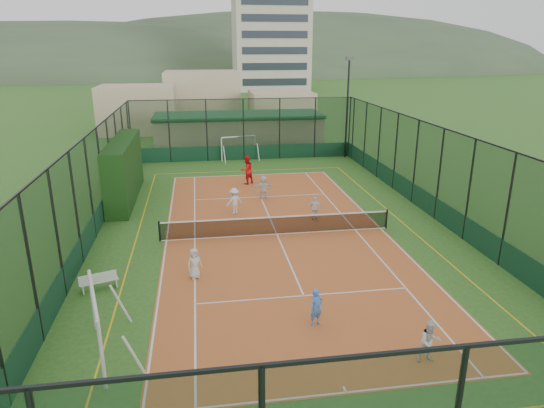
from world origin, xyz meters
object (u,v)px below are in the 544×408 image
at_px(child_far_right, 315,209).
at_px(child_far_back, 263,187).
at_px(floodlight_ne, 347,108).
at_px(child_near_mid, 316,307).
at_px(child_far_left, 234,201).
at_px(white_bench, 99,280).
at_px(child_near_right, 430,342).
at_px(coach, 247,170).
at_px(child_near_left, 194,263).
at_px(futsal_goal_far, 238,148).
at_px(futsal_goal_near, 97,325).
at_px(clubhouse, 239,131).
at_px(apartment_tower, 270,14).

bearing_deg(child_far_right, child_far_back, -46.71).
xyz_separation_m(floodlight_ne, child_near_mid, (-8.62, -25.03, -3.44)).
bearing_deg(child_far_left, child_far_right, 134.27).
height_order(white_bench, child_near_right, child_near_right).
bearing_deg(child_far_right, white_bench, 47.76).
bearing_deg(coach, floodlight_ne, -174.48).
height_order(child_near_left, child_far_back, child_far_back).
xyz_separation_m(child_far_back, coach, (-0.66, 3.48, 0.25)).
distance_m(futsal_goal_far, child_far_left, 13.65).
xyz_separation_m(futsal_goal_far, child_near_mid, (0.43, -25.47, -0.28)).
bearing_deg(child_far_back, futsal_goal_far, -93.95).
bearing_deg(futsal_goal_far, floodlight_ne, -16.37).
relative_size(futsal_goal_near, child_far_right, 2.56).
relative_size(white_bench, child_far_right, 1.08).
bearing_deg(white_bench, coach, 44.34).
height_order(child_far_back, coach, coach).
relative_size(clubhouse, futsal_goal_far, 5.06).
bearing_deg(child_near_left, clubhouse, 54.07).
height_order(floodlight_ne, child_far_left, floodlight_ne).
height_order(floodlight_ne, child_near_left, floodlight_ne).
distance_m(clubhouse, futsal_goal_near, 31.90).
height_order(futsal_goal_near, child_near_mid, futsal_goal_near).
relative_size(clubhouse, child_far_left, 10.12).
distance_m(child_near_right, child_far_left, 15.13).
bearing_deg(child_near_right, child_near_mid, 140.73).
distance_m(white_bench, coach, 16.01).
relative_size(clubhouse, white_bench, 10.71).
bearing_deg(coach, child_far_back, 68.63).
bearing_deg(child_near_left, white_bench, 159.63).
xyz_separation_m(apartment_tower, child_near_left, (-16.10, -86.25, -14.34)).
distance_m(clubhouse, child_far_left, 18.64).
distance_m(white_bench, child_far_right, 12.08).
distance_m(futsal_goal_near, child_far_back, 16.79).
height_order(white_bench, child_far_right, child_far_right).
bearing_deg(child_far_left, child_near_left, 49.84).
bearing_deg(apartment_tower, futsal_goal_near, -101.78).
distance_m(clubhouse, coach, 12.47).
relative_size(futsal_goal_far, child_far_back, 2.07).
distance_m(apartment_tower, child_far_left, 81.01).
relative_size(apartment_tower, futsal_goal_near, 8.94).
bearing_deg(child_far_right, clubhouse, -67.75).
height_order(clubhouse, futsal_goal_far, clubhouse).
xyz_separation_m(child_far_left, child_far_right, (4.28, -1.70, -0.10)).
xyz_separation_m(floodlight_ne, apartment_tower, (3.40, 65.40, 10.88)).
bearing_deg(futsal_goal_far, child_far_back, -100.52).
bearing_deg(white_bench, child_near_right, -48.86).
bearing_deg(white_bench, child_near_mid, -44.29).
relative_size(child_near_mid, coach, 0.69).
distance_m(child_near_left, child_near_right, 9.63).
distance_m(child_near_mid, child_near_right, 3.80).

